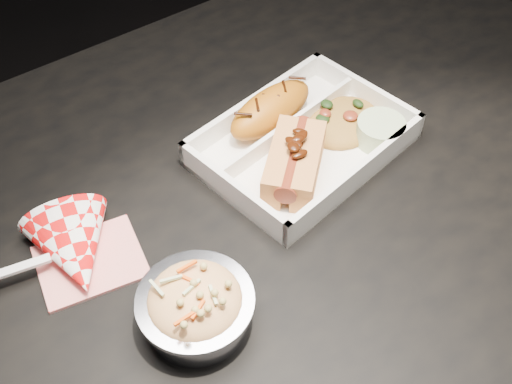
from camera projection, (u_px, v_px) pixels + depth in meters
dining_table at (249, 263)px, 0.80m from camera, size 1.20×0.80×0.75m
food_tray at (302, 144)px, 0.80m from camera, size 0.28×0.22×0.04m
fried_pastry at (271, 109)px, 0.81m from camera, size 0.14×0.07×0.05m
hotdog at (294, 161)px, 0.75m from camera, size 0.12×0.12×0.06m
fried_rice_mound at (344, 116)px, 0.81m from camera, size 0.12×0.10×0.03m
cupcake_liner at (380, 132)px, 0.79m from camera, size 0.06×0.06×0.03m
foil_coleslaw_cup at (196, 305)px, 0.62m from camera, size 0.12×0.12×0.07m
napkin_fork at (75, 252)px, 0.68m from camera, size 0.17×0.13×0.10m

